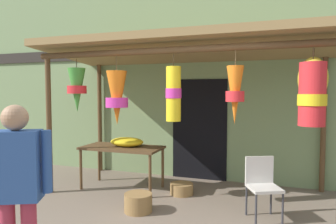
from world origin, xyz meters
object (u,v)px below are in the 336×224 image
(folding_chair, at_px, (262,182))
(wicker_basket_by_table, at_px, (182,189))
(flower_heap_on_table, at_px, (127,142))
(display_table, at_px, (122,151))
(vendor_in_orange, at_px, (17,182))
(wicker_basket_spare, at_px, (138,203))

(folding_chair, bearing_deg, wicker_basket_by_table, 156.46)
(flower_heap_on_table, xyz_separation_m, wicker_basket_by_table, (1.03, -0.02, -0.75))
(display_table, height_order, wicker_basket_by_table, display_table)
(wicker_basket_by_table, bearing_deg, folding_chair, -23.54)
(flower_heap_on_table, relative_size, folding_chair, 0.74)
(vendor_in_orange, bearing_deg, flower_heap_on_table, 98.30)
(wicker_basket_by_table, distance_m, vendor_in_orange, 3.10)
(flower_heap_on_table, height_order, vendor_in_orange, vendor_in_orange)
(wicker_basket_spare, bearing_deg, display_table, 129.02)
(display_table, xyz_separation_m, flower_heap_on_table, (0.08, 0.06, 0.16))
(wicker_basket_spare, distance_m, vendor_in_orange, 2.15)
(display_table, xyz_separation_m, wicker_basket_by_table, (1.11, 0.04, -0.59))
(wicker_basket_by_table, bearing_deg, vendor_in_orange, -101.74)
(flower_heap_on_table, distance_m, wicker_basket_by_table, 1.28)
(wicker_basket_spare, bearing_deg, folding_chair, 12.18)
(flower_heap_on_table, bearing_deg, display_table, -143.39)
(flower_heap_on_table, bearing_deg, wicker_basket_by_table, -1.01)
(display_table, xyz_separation_m, folding_chair, (2.44, -0.54, -0.18))
(display_table, relative_size, flower_heap_on_table, 2.31)
(wicker_basket_spare, bearing_deg, flower_heap_on_table, 124.24)
(wicker_basket_by_table, height_order, wicker_basket_spare, wicker_basket_spare)
(display_table, relative_size, wicker_basket_spare, 3.53)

